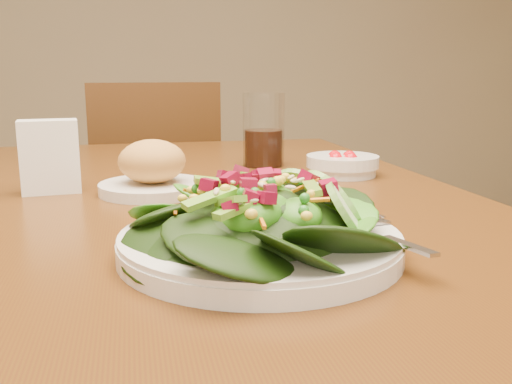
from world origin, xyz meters
TOP-DOWN VIEW (x-y plane):
  - dining_table at (0.00, 0.00)m, footprint 0.90×1.40m
  - chair_far at (-0.03, 0.99)m, footprint 0.45×0.45m
  - salad_plate at (0.05, -0.32)m, footprint 0.31×0.31m
  - bread_plate at (-0.06, 0.03)m, footprint 0.18×0.18m
  - tomato_bowl at (0.30, 0.12)m, footprint 0.14×0.14m
  - drinking_glass at (0.18, 0.26)m, footprint 0.09×0.09m
  - napkin_holder at (-0.23, 0.08)m, footprint 0.10×0.06m

SIDE VIEW (x-z plane):
  - chair_far at x=-0.03m, z-range 0.03..0.94m
  - dining_table at x=0.00m, z-range 0.27..1.02m
  - tomato_bowl at x=0.30m, z-range 0.75..0.79m
  - salad_plate at x=0.05m, z-range 0.74..0.83m
  - bread_plate at x=-0.06m, z-range 0.74..0.83m
  - napkin_holder at x=-0.23m, z-range 0.75..0.87m
  - drinking_glass at x=0.18m, z-range 0.74..0.89m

